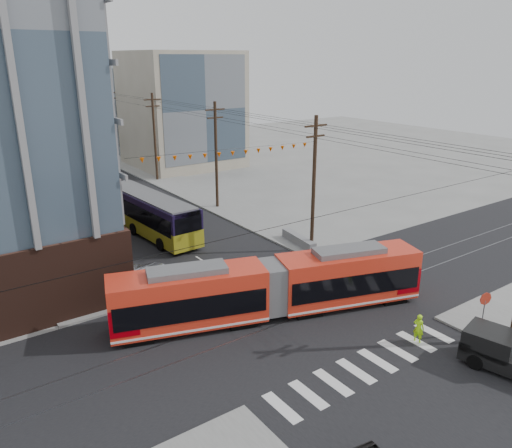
% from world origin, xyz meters
% --- Properties ---
extents(ground, '(160.00, 160.00, 0.00)m').
position_xyz_m(ground, '(0.00, 0.00, 0.00)').
color(ground, slate).
extents(bg_bldg_ne_near, '(14.00, 14.00, 16.00)m').
position_xyz_m(bg_bldg_ne_near, '(16.00, 48.00, 8.00)').
color(bg_bldg_ne_near, gray).
rests_on(bg_bldg_ne_near, ground).
extents(bg_bldg_ne_far, '(16.00, 16.00, 14.00)m').
position_xyz_m(bg_bldg_ne_far, '(18.00, 68.00, 7.00)').
color(bg_bldg_ne_far, '#8C99A5').
rests_on(bg_bldg_ne_far, ground).
extents(utility_pole_far, '(0.30, 0.30, 11.00)m').
position_xyz_m(utility_pole_far, '(8.50, 56.00, 5.50)').
color(utility_pole_far, black).
rests_on(utility_pole_far, ground).
extents(streetcar, '(19.17, 8.49, 3.71)m').
position_xyz_m(streetcar, '(-0.80, 4.16, 1.86)').
color(streetcar, red).
rests_on(streetcar, ground).
extents(city_bus, '(3.71, 13.34, 3.73)m').
position_xyz_m(city_bus, '(-0.61, 22.54, 1.87)').
color(city_bus, black).
rests_on(city_bus, ground).
extents(parked_car_silver, '(3.72, 5.37, 1.68)m').
position_xyz_m(parked_car_silver, '(-5.50, 12.09, 0.84)').
color(parked_car_silver, '#9BA1AB').
rests_on(parked_car_silver, ground).
extents(parked_car_white, '(3.12, 5.56, 1.52)m').
position_xyz_m(parked_car_white, '(-5.68, 20.34, 0.76)').
color(parked_car_white, '#BBBBBB').
rests_on(parked_car_white, ground).
extents(parked_car_grey, '(3.22, 5.28, 1.37)m').
position_xyz_m(parked_car_grey, '(-5.09, 25.32, 0.68)').
color(parked_car_grey, slate).
rests_on(parked_car_grey, ground).
extents(pedestrian, '(0.54, 0.70, 1.70)m').
position_xyz_m(pedestrian, '(4.06, -3.01, 0.85)').
color(pedestrian, '#ACFF14').
rests_on(pedestrian, ground).
extents(stop_sign, '(0.98, 0.98, 2.57)m').
position_xyz_m(stop_sign, '(7.50, -4.70, 1.28)').
color(stop_sign, red).
rests_on(stop_sign, ground).
extents(jersey_barrier, '(1.62, 4.52, 0.89)m').
position_xyz_m(jersey_barrier, '(8.30, 12.40, 0.44)').
color(jersey_barrier, slate).
rests_on(jersey_barrier, ground).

